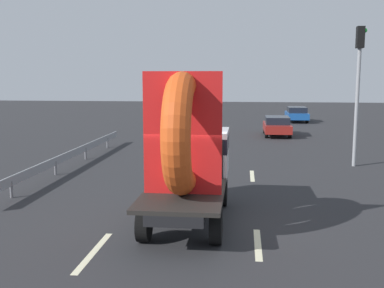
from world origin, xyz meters
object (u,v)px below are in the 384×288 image
at_px(distant_sedan, 277,125).
at_px(oncoming_car, 297,114).
at_px(flatbed_truck, 189,153).
at_px(traffic_light, 358,77).

xyz_separation_m(distant_sedan, oncoming_car, (2.37, 9.89, 0.01)).
bearing_deg(distant_sedan, flatbed_truck, -101.14).
bearing_deg(distant_sedan, oncoming_car, 76.52).
height_order(flatbed_truck, distant_sedan, flatbed_truck).
xyz_separation_m(distant_sedan, traffic_light, (2.62, -10.27, 3.19)).
relative_size(traffic_light, oncoming_car, 1.51).
distance_m(flatbed_truck, oncoming_car, 29.10).
bearing_deg(oncoming_car, distant_sedan, -103.48).
bearing_deg(oncoming_car, traffic_light, -89.28).
relative_size(distant_sedan, traffic_light, 0.66).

